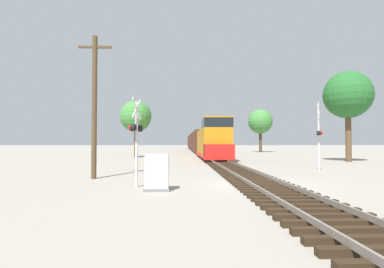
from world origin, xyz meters
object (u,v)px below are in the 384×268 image
object	(u,v)px
crossing_signal_near	(136,133)
relay_cabinet	(157,173)
tree_mid_background	(136,117)
tree_deep_background	(260,122)
freight_train	(197,142)
crossing_signal_far	(319,134)
utility_pole	(94,105)
tree_far_right	(348,95)

from	to	relation	value
crossing_signal_near	relay_cabinet	bearing A→B (deg)	58.88
tree_mid_background	tree_deep_background	size ratio (longest dim) A/B	0.86
relay_cabinet	tree_deep_background	world-z (taller)	tree_deep_background
freight_train	relay_cabinet	xyz separation A→B (m)	(-4.61, -54.43, -1.34)
tree_mid_background	crossing_signal_near	bearing A→B (deg)	-81.36
crossing_signal_near	tree_mid_background	distance (m)	26.20
crossing_signal_far	utility_pole	bearing A→B (deg)	123.67
utility_pole	tree_deep_background	xyz separation A→B (m)	(20.74, 43.37, 2.12)
tree_far_right	crossing_signal_near	bearing A→B (deg)	-139.04
relay_cabinet	tree_far_right	world-z (taller)	tree_far_right
tree_mid_background	utility_pole	bearing A→B (deg)	-87.02
relay_cabinet	tree_deep_background	distance (m)	50.77
utility_pole	tree_far_right	world-z (taller)	tree_far_right
utility_pole	relay_cabinet	bearing A→B (deg)	-47.99
crossing_signal_far	tree_far_right	size ratio (longest dim) A/B	0.51
crossing_signal_far	relay_cabinet	size ratio (longest dim) A/B	3.14
utility_pole	tree_deep_background	distance (m)	48.12
freight_train	tree_deep_background	size ratio (longest dim) A/B	9.06
freight_train	tree_deep_background	world-z (taller)	tree_deep_background
crossing_signal_far	utility_pole	size ratio (longest dim) A/B	0.60
crossing_signal_far	tree_deep_background	bearing A→B (deg)	10.10
tree_far_right	tree_deep_background	xyz separation A→B (m)	(-1.04, 29.94, -0.64)
crossing_signal_near	freight_train	bearing A→B (deg)	-170.88
crossing_signal_near	crossing_signal_far	distance (m)	13.17
relay_cabinet	tree_deep_background	xyz separation A→B (m)	(16.99, 47.54, 5.41)
tree_mid_background	freight_train	bearing A→B (deg)	70.95
tree_far_right	tree_mid_background	world-z (taller)	tree_far_right
tree_deep_background	freight_train	bearing A→B (deg)	150.90
freight_train	relay_cabinet	distance (m)	54.64
crossing_signal_far	freight_train	bearing A→B (deg)	26.57
crossing_signal_near	crossing_signal_far	world-z (taller)	crossing_signal_far
freight_train	crossing_signal_far	xyz separation A→B (m)	(5.74, -46.72, 0.48)
crossing_signal_far	tree_far_right	bearing A→B (deg)	-18.27
freight_train	tree_far_right	distance (m)	39.48
tree_mid_background	tree_far_right	bearing A→B (deg)	-21.84
relay_cabinet	tree_far_right	size ratio (longest dim) A/B	0.16
relay_cabinet	utility_pole	world-z (taller)	utility_pole
freight_train	tree_far_right	size ratio (longest dim) A/B	8.46
tree_deep_background	crossing_signal_far	bearing A→B (deg)	-99.46
tree_far_right	tree_deep_background	distance (m)	29.97
tree_deep_background	tree_mid_background	bearing A→B (deg)	-136.59
crossing_signal_near	tree_far_right	distance (m)	25.61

